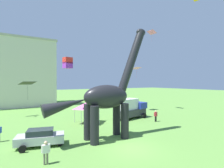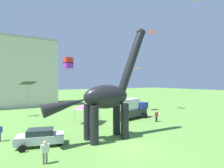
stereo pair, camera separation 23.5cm
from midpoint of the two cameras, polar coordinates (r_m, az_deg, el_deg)
name	(u,v)px [view 1 (the left image)]	position (r m, az deg, el deg)	size (l,w,h in m)	color
ground_plane	(131,148)	(16.55, 5.74, -20.26)	(240.00, 240.00, 0.00)	#5B8E3D
dinosaur_sculpture	(106,97)	(17.99, -2.36, -4.19)	(11.60, 2.46, 12.12)	black
parked_sedan_left	(40,137)	(18.04, -22.80, -15.82)	(4.52, 2.82, 1.55)	#B7B7BC
parked_box_truck	(130,108)	(28.50, 5.73, -7.91)	(5.92, 3.26, 3.20)	#38383D
person_far_spectator	(156,115)	(26.92, 13.92, -9.83)	(0.62, 0.27, 1.66)	black
person_strolling_adult	(46,150)	(14.15, -21.39, -19.61)	(0.63, 0.28, 1.68)	#6B6056
festival_canopy_tent	(87,105)	(25.32, -8.57, -6.95)	(3.15, 3.15, 3.00)	#B2B2B7
kite_high_left	(68,63)	(23.39, -14.66, 6.73)	(1.16, 1.16, 1.41)	red
kite_near_low	(152,32)	(38.45, 12.74, 16.26)	(1.36, 1.87, 2.35)	pink
kite_mid_center	(137,68)	(35.64, 7.89, 5.17)	(2.02, 1.65, 2.24)	pink
kite_drifting	(28,83)	(20.54, -26.28, 0.25)	(1.87, 1.66, 1.94)	black
background_building_block	(5,73)	(49.54, -31.81, 3.19)	(22.11, 12.13, 16.28)	beige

